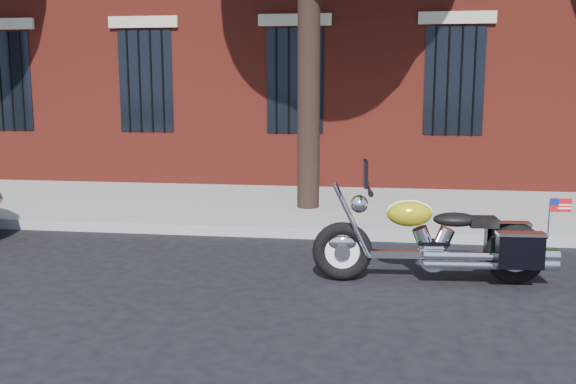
# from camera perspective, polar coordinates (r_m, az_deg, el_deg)

# --- Properties ---
(ground) EXTENTS (120.00, 120.00, 0.00)m
(ground) POSITION_cam_1_polar(r_m,az_deg,el_deg) (7.86, -4.18, -6.27)
(ground) COLOR black
(ground) RESTS_ON ground
(curb) EXTENTS (40.00, 0.16, 0.15)m
(curb) POSITION_cam_1_polar(r_m,az_deg,el_deg) (9.15, -2.37, -3.50)
(curb) COLOR gray
(curb) RESTS_ON ground
(sidewalk) EXTENTS (40.00, 3.60, 0.15)m
(sidewalk) POSITION_cam_1_polar(r_m,az_deg,el_deg) (10.97, -0.61, -1.31)
(sidewalk) COLOR gray
(sidewalk) RESTS_ON ground
(motorcycle) EXTENTS (2.65, 0.84, 1.33)m
(motorcycle) POSITION_cam_1_polar(r_m,az_deg,el_deg) (7.14, 13.45, -4.40)
(motorcycle) COLOR black
(motorcycle) RESTS_ON ground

